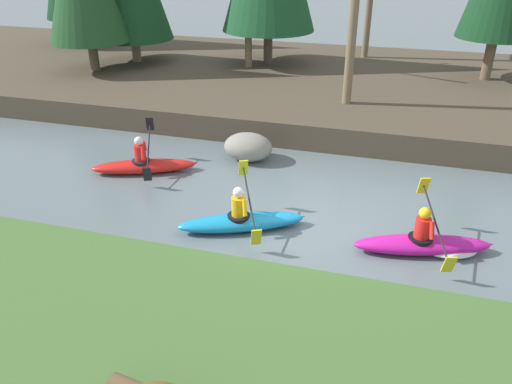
{
  "coord_description": "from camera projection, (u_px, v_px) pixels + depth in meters",
  "views": [
    {
      "loc": [
        1.55,
        -9.01,
        5.67
      ],
      "look_at": [
        -1.16,
        0.37,
        0.55
      ],
      "focal_mm": 35.0,
      "sensor_mm": 36.0,
      "label": 1
    }
  ],
  "objects": [
    {
      "name": "ground_plane",
      "position": [
        303.0,
        229.0,
        10.68
      ],
      "size": [
        90.0,
        90.0,
        0.0
      ],
      "primitive_type": "plane",
      "color": "slate"
    },
    {
      "name": "riverbank_far",
      "position": [
        356.0,
        87.0,
        19.05
      ],
      "size": [
        44.0,
        11.67,
        0.77
      ],
      "color": "#4C4233",
      "rests_on": "ground"
    },
    {
      "name": "bare_tree_mid_downstream",
      "position": [
        356.0,
        2.0,
        14.63
      ],
      "size": [
        3.57,
        3.53,
        6.48
      ],
      "color": "#7A664C",
      "rests_on": "riverbank_far"
    },
    {
      "name": "kayaker_lead",
      "position": [
        428.0,
        244.0,
        9.84
      ],
      "size": [
        2.77,
        2.04,
        1.2
      ],
      "rotation": [
        0.0,
        0.0,
        0.27
      ],
      "color": "#C61999",
      "rests_on": "ground"
    },
    {
      "name": "kayaker_middle",
      "position": [
        242.0,
        220.0,
        10.59
      ],
      "size": [
        2.7,
        1.95,
        1.2
      ],
      "rotation": [
        0.0,
        0.0,
        0.43
      ],
      "color": "#1993D6",
      "rests_on": "ground"
    },
    {
      "name": "kayaker_trailing",
      "position": [
        144.0,
        165.0,
        13.11
      ],
      "size": [
        2.72,
        1.97,
        1.2
      ],
      "rotation": [
        0.0,
        0.0,
        0.4
      ],
      "color": "red",
      "rests_on": "ground"
    },
    {
      "name": "boulder_midstream",
      "position": [
        248.0,
        147.0,
        13.76
      ],
      "size": [
        1.35,
        1.06,
        0.77
      ],
      "color": "gray",
      "rests_on": "ground"
    }
  ]
}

